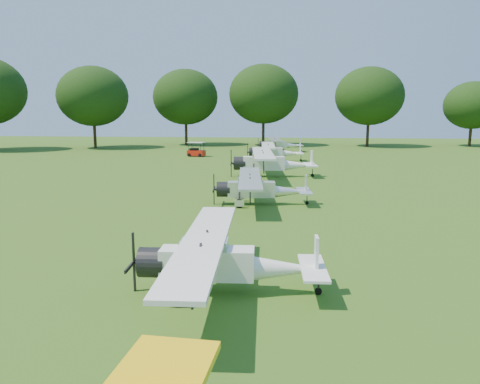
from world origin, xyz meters
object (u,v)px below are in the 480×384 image
Objects in this scene: aircraft_4 at (259,187)px; golf_cart at (196,152)px; aircraft_3 at (222,259)px; aircraft_5 at (270,161)px; aircraft_6 at (273,151)px; aircraft_7 at (279,143)px.

golf_cart is at bearing 102.95° from aircraft_4.
aircraft_3 is 0.81× the size of aircraft_5.
aircraft_4 is 12.03m from aircraft_5.
aircraft_7 is (0.31, 12.26, -0.01)m from aircraft_6.
aircraft_5 reaches higher than aircraft_7.
aircraft_4 is 37.02m from aircraft_7.
aircraft_6 reaches higher than aircraft_4.
aircraft_3 reaches higher than aircraft_4.
aircraft_4 is at bearing -96.20° from aircraft_5.
aircraft_3 is 25.75m from aircraft_5.
aircraft_4 is at bearing -96.49° from aircraft_7.
aircraft_7 is at bearing 84.25° from aircraft_4.
aircraft_6 reaches higher than golf_cart.
golf_cart is (-9.45, 42.81, -0.49)m from aircraft_3.
aircraft_4 is 0.93× the size of aircraft_6.
aircraft_4 is 30.65m from golf_cart.
aircraft_7 is at bearing 84.41° from aircraft_5.
aircraft_7 is 12.68m from golf_cart.
aircraft_7 is (0.42, 50.74, 0.05)m from aircraft_3.
aircraft_3 is at bearing -96.13° from aircraft_4.
aircraft_5 is (0.17, 12.02, 0.26)m from aircraft_4.
aircraft_3 is at bearing -65.85° from golf_cart.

